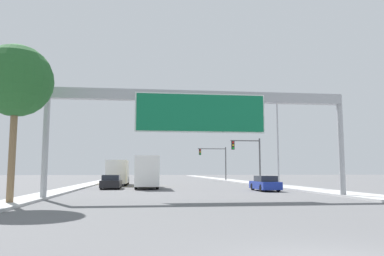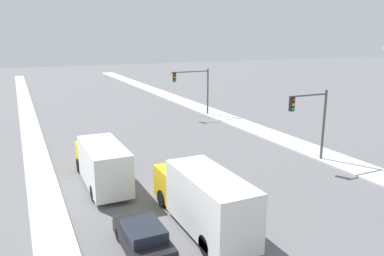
% 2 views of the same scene
% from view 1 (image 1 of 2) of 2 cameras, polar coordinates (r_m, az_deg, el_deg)
% --- Properties ---
extents(sidewalk_right, '(3.00, 120.00, 0.15)m').
position_cam_1_polar(sidewalk_right, '(68.30, 5.67, -7.92)').
color(sidewalk_right, '#B5B5B5').
rests_on(sidewalk_right, ground).
extents(median_strip_left, '(2.00, 120.00, 0.15)m').
position_cam_1_polar(median_strip_left, '(67.07, -13.19, -7.81)').
color(median_strip_left, '#B5B5B5').
rests_on(median_strip_left, ground).
extents(sign_gantry, '(20.29, 0.73, 7.15)m').
position_cam_1_polar(sign_gantry, '(25.15, 1.30, 3.02)').
color(sign_gantry, '#9EA0A5').
rests_on(sign_gantry, ground).
extents(car_far_right, '(1.70, 4.39, 1.35)m').
position_cam_1_polar(car_far_right, '(34.40, 11.07, -8.32)').
color(car_far_right, navy).
rests_on(car_far_right, ground).
extents(car_near_center, '(1.86, 4.22, 1.38)m').
position_cam_1_polar(car_near_center, '(38.28, -12.20, -8.08)').
color(car_near_center, black).
rests_on(car_near_center, ground).
extents(truck_box_primary, '(2.32, 8.51, 3.22)m').
position_cam_1_polar(truck_box_primary, '(38.86, -6.88, -6.71)').
color(truck_box_primary, yellow).
rests_on(truck_box_primary, ground).
extents(truck_box_secondary, '(2.35, 8.35, 3.02)m').
position_cam_1_polar(truck_box_secondary, '(47.15, -11.18, -6.70)').
color(truck_box_secondary, yellow).
rests_on(truck_box_secondary, ground).
extents(traffic_light_near_intersection, '(3.74, 0.32, 5.75)m').
position_cam_1_polar(traffic_light_near_intersection, '(46.44, 8.86, -3.90)').
color(traffic_light_near_intersection, '#4C4C4F').
rests_on(traffic_light_near_intersection, ground).
extents(traffic_light_mid_block, '(5.06, 0.32, 5.90)m').
position_cam_1_polar(traffic_light_mid_block, '(65.82, 3.73, -4.54)').
color(traffic_light_mid_block, '#4C4C4F').
rests_on(traffic_light_mid_block, ground).
extents(palm_tree_foreground, '(3.94, 3.94, 8.66)m').
position_cam_1_polar(palm_tree_foreground, '(22.64, -25.23, 6.45)').
color(palm_tree_foreground, brown).
rests_on(palm_tree_foreground, ground).
extents(street_lamp_right, '(2.24, 0.28, 9.40)m').
position_cam_1_polar(street_lamp_right, '(40.96, 12.61, -1.25)').
color(street_lamp_right, '#9EA0A5').
rests_on(street_lamp_right, ground).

